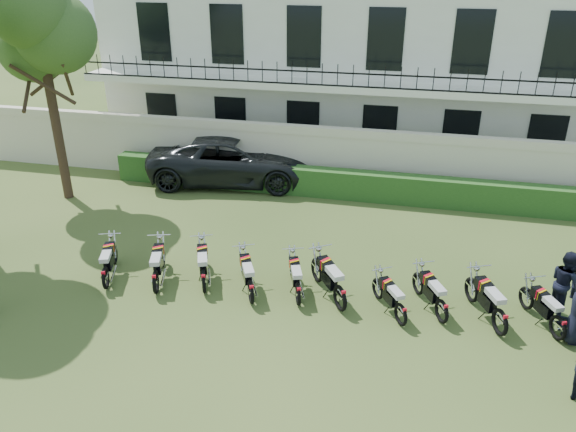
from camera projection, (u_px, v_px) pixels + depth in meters
name	position (u px, v px, depth m)	size (l,w,h in m)	color
ground	(279.00, 307.00, 13.82)	(100.00, 100.00, 0.00)	#33491D
perimeter_wall	(332.00, 158.00, 20.38)	(30.00, 0.35, 2.30)	beige
hedge	(356.00, 185.00, 19.75)	(18.00, 0.60, 1.00)	#1C4418
building	(355.00, 59.00, 24.56)	(20.40, 9.60, 7.40)	white
tree_west_near	(39.00, 24.00, 17.57)	(3.40, 3.20, 7.90)	#473323
motorcycle_0	(105.00, 273.00, 14.38)	(0.80, 1.80, 1.02)	black
motorcycle_1	(155.00, 277.00, 14.17)	(0.80, 1.90, 1.07)	black
motorcycle_2	(203.00, 276.00, 14.21)	(0.87, 1.82, 1.05)	black
motorcycle_3	(251.00, 287.00, 13.77)	(0.93, 1.74, 1.03)	black
motorcycle_4	(298.00, 289.00, 13.72)	(0.77, 1.73, 0.98)	black
motorcycle_5	(340.00, 292.00, 13.46)	(1.23, 1.78, 1.13)	black
motorcycle_6	(401.00, 310.00, 12.97)	(0.97, 1.51, 0.94)	black
motorcycle_7	(442.00, 306.00, 13.04)	(0.93, 1.69, 1.00)	black
motorcycle_8	(501.00, 316.00, 12.60)	(0.94, 1.89, 1.09)	black
motorcycle_9	(559.00, 323.00, 12.48)	(0.87, 1.66, 0.98)	black
suv	(234.00, 159.00, 21.11)	(2.89, 6.26, 1.74)	black
officer_4	(565.00, 283.00, 13.28)	(0.80, 0.62, 1.65)	black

